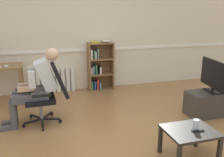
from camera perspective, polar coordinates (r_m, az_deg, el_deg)
The scene contains 12 objects.
ground_plane at distance 3.49m, azimuth 1.60°, elevation -15.03°, with size 18.00×18.00×0.00m, color olive.
back_wall at distance 5.60m, azimuth -6.78°, elevation 11.08°, with size 12.00×0.13×2.70m.
computer_mouse at distance 5.03m, azimuth -23.75°, elevation 2.74°, with size 0.06×0.10×0.03m, color white.
bookshelf at distance 5.58m, azimuth -3.08°, elevation 2.74°, with size 0.58×0.29×1.15m.
radiator at distance 5.60m, azimuth -13.77°, elevation -0.46°, with size 0.96×0.08×0.54m.
office_chair at distance 4.03m, azimuth -14.69°, elevation -3.03°, with size 0.77×0.62×0.98m.
person_seated at distance 3.98m, azimuth -17.45°, elevation -1.50°, with size 0.96×0.40×1.23m.
tv_stand at distance 4.64m, azimuth 22.46°, elevation -5.38°, with size 0.87×0.43×0.42m.
tv_screen at distance 4.49m, azimuth 23.14°, elevation 0.62°, with size 0.25×0.83×0.55m.
coffee_table at distance 3.15m, azimuth 17.92°, elevation -12.46°, with size 0.60×0.51×0.40m.
drinking_glass at distance 3.11m, azimuth 19.23°, elevation -10.32°, with size 0.07×0.07×0.13m, color silver.
spare_remote at distance 3.11m, azimuth 19.70°, elevation -11.56°, with size 0.04×0.15×0.02m, color black.
Camera 1 is at (-0.93, -2.85, 1.78)m, focal length 38.54 mm.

